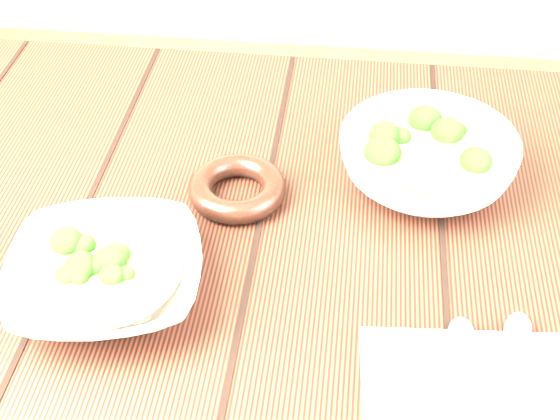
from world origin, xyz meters
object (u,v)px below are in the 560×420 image
soup_bowl_front (106,276)px  trivet (237,188)px  napkin (476,406)px  table (274,322)px  soup_bowl_back (427,159)px

soup_bowl_front → trivet: bearing=56.9°
trivet → napkin: trivet is taller
table → napkin: 0.30m
table → soup_bowl_back: 0.26m
trivet → table: bearing=-57.2°
soup_bowl_front → napkin: 0.37m
table → trivet: bearing=122.8°
trivet → napkin: size_ratio=0.57×
table → trivet: (-0.05, 0.08, 0.13)m
table → trivet: trivet is taller
table → napkin: bearing=-41.8°
soup_bowl_front → trivet: size_ratio=2.01×
soup_bowl_back → trivet: 0.22m
table → soup_bowl_front: size_ratio=5.34×
table → soup_bowl_front: (-0.16, -0.08, 0.15)m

